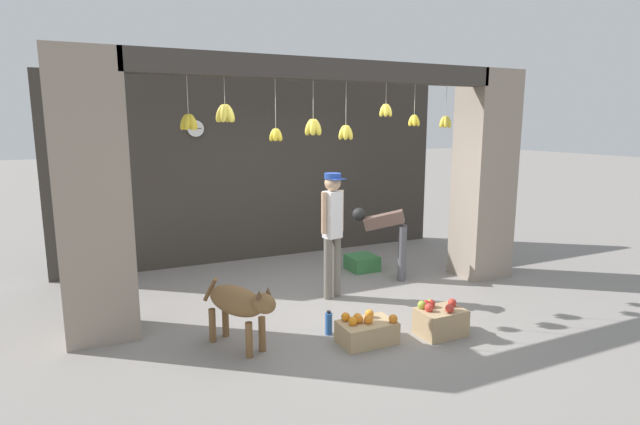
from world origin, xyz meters
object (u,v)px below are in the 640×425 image
Objects in this scene: fruit_crate_oranges at (367,331)px; dog at (239,303)px; wall_clock at (196,128)px; shopkeeper at (332,226)px; water_bottle at (329,323)px; fruit_crate_apples at (440,320)px; produce_box_green at (362,263)px; worker_stooping at (388,233)px.

dog is at bearing 160.23° from fruit_crate_oranges.
fruit_crate_oranges is at bearing -75.15° from wall_clock.
shopkeeper is 1.41m from water_bottle.
fruit_crate_apples is (2.02, -0.59, -0.31)m from dog.
fruit_crate_apples is 1.14× the size of produce_box_green.
worker_stooping reaches higher than produce_box_green.
dog is 1.72× the size of fruit_crate_oranges.
fruit_crate_apples is at bearing -25.05° from water_bottle.
fruit_crate_oranges is 4.20m from wall_clock.
shopkeeper is 1.78m from fruit_crate_apples.
fruit_crate_oranges is at bearing 64.99° from shopkeeper.
fruit_crate_apples is at bearing -10.86° from fruit_crate_oranges.
shopkeeper is at bearing 61.77° from water_bottle.
worker_stooping is at bearing -76.97° from produce_box_green.
shopkeeper reaches higher than worker_stooping.
wall_clock is at bearing -74.58° from shopkeeper.
shopkeeper is at bearing 146.55° from worker_stooping.
worker_stooping is 3.89× the size of wall_clock.
fruit_crate_oranges is (1.21, -0.43, -0.34)m from dog.
shopkeeper is at bearing -136.67° from produce_box_green.
dog reaches higher than fruit_crate_apples.
water_bottle is (-0.54, -1.01, -0.82)m from shopkeeper.
dog is 1.33m from fruit_crate_oranges.
fruit_crate_oranges is 0.44m from water_bottle.
shopkeeper reaches higher than fruit_crate_oranges.
worker_stooping is at bearing 52.11° from fruit_crate_oranges.
dog is at bearing -143.28° from produce_box_green.
shopkeeper is 1.57× the size of worker_stooping.
fruit_crate_oranges is at bearing -118.67° from produce_box_green.
worker_stooping is 1.79× the size of fruit_crate_oranges.
fruit_crate_apples is (0.53, -1.51, -0.79)m from shopkeeper.
shopkeeper is 1.17m from worker_stooping.
dog is 3.06m from produce_box_green.
water_bottle is (-1.50, -1.91, 0.01)m from produce_box_green.
fruit_crate_oranges is 2.57m from produce_box_green.
fruit_crate_apples is 2.45m from produce_box_green.
fruit_crate_apples reaches higher than produce_box_green.
wall_clock is at bearing 149.41° from dog.
wall_clock is at bearing 104.85° from fruit_crate_oranges.
worker_stooping reaches higher than dog.
fruit_crate_apples is at bearing -64.75° from wall_clock.
dog is 2.03× the size of fruit_crate_apples.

